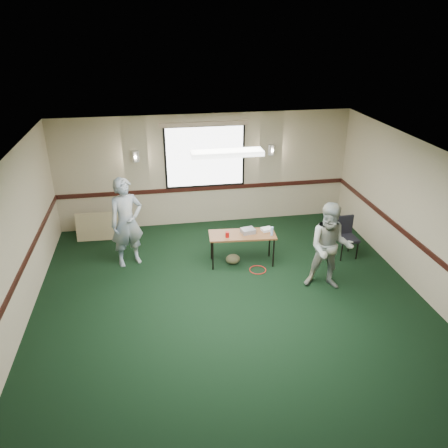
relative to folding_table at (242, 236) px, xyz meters
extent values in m
plane|color=black|center=(-0.47, -1.86, -0.62)|extent=(8.00, 8.00, 0.00)
plane|color=#BEAC89|center=(-0.47, 2.14, 0.73)|extent=(7.00, 0.00, 7.00)
plane|color=#BEAC89|center=(-3.97, -1.86, 0.73)|extent=(0.00, 8.00, 8.00)
plane|color=#BEAC89|center=(3.03, -1.86, 0.73)|extent=(0.00, 8.00, 8.00)
plane|color=silver|center=(-0.47, -1.86, 2.08)|extent=(8.00, 8.00, 0.00)
cube|color=black|center=(-0.47, 2.13, 0.28)|extent=(7.00, 0.03, 0.10)
cube|color=black|center=(-3.96, -1.86, 0.28)|extent=(0.03, 8.00, 0.10)
cube|color=black|center=(3.01, -1.86, 0.28)|extent=(0.03, 8.00, 0.10)
cube|color=black|center=(-0.47, 2.12, 1.08)|extent=(1.90, 0.01, 1.50)
cube|color=white|center=(-0.47, 2.11, 1.08)|extent=(1.80, 0.02, 1.40)
cube|color=tan|center=(-0.47, 2.11, 1.85)|extent=(2.05, 0.08, 0.10)
cylinder|color=silver|center=(-2.07, 2.08, 1.18)|extent=(0.16, 0.16, 0.25)
cylinder|color=silver|center=(1.13, 2.08, 1.18)|extent=(0.16, 0.16, 0.25)
cube|color=white|center=(-0.47, -0.86, 2.02)|extent=(1.20, 0.32, 0.08)
cube|color=#553118|center=(0.00, 0.00, 0.03)|extent=(1.38, 0.64, 0.04)
cylinder|color=black|center=(-0.63, -0.17, -0.31)|extent=(0.03, 0.03, 0.64)
cylinder|color=black|center=(0.60, -0.26, -0.31)|extent=(0.03, 0.03, 0.64)
cylinder|color=black|center=(-0.60, 0.26, -0.31)|extent=(0.03, 0.03, 0.64)
cylinder|color=black|center=(0.63, 0.17, -0.31)|extent=(0.03, 0.03, 0.64)
cube|color=#93949B|center=(0.13, 0.04, 0.09)|extent=(0.30, 0.27, 0.09)
cube|color=silver|center=(0.53, 0.07, 0.08)|extent=(0.24, 0.21, 0.05)
cylinder|color=#A90D0B|center=(-0.33, -0.09, 0.11)|extent=(0.08, 0.08, 0.11)
cylinder|color=#8BB4E4|center=(0.58, -0.15, 0.14)|extent=(0.05, 0.05, 0.18)
ellipsoid|color=#423A26|center=(-0.19, -0.01, -0.52)|extent=(0.36, 0.31, 0.21)
torus|color=red|center=(0.26, -0.35, -0.62)|extent=(0.43, 0.43, 0.02)
cube|color=tan|center=(-2.90, 1.60, -0.30)|extent=(1.26, 0.23, 0.64)
cube|color=black|center=(2.25, -0.09, -0.20)|extent=(0.44, 0.44, 0.06)
cube|color=black|center=(2.24, 0.11, 0.03)|extent=(0.42, 0.07, 0.42)
cylinder|color=black|center=(2.08, -0.28, -0.43)|extent=(0.03, 0.03, 0.39)
cylinder|color=black|center=(2.43, -0.26, -0.43)|extent=(0.03, 0.03, 0.39)
cylinder|color=black|center=(2.06, 0.08, -0.43)|extent=(0.03, 0.03, 0.39)
cylinder|color=black|center=(2.41, 0.09, -0.43)|extent=(0.03, 0.03, 0.39)
imported|color=#3F5E8A|center=(-2.30, 0.40, 0.31)|extent=(0.80, 0.66, 1.87)
imported|color=#6787A0|center=(1.41, -1.14, 0.23)|extent=(0.99, 0.88, 1.71)
camera|label=1|loc=(-1.70, -7.75, 4.05)|focal=35.00mm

